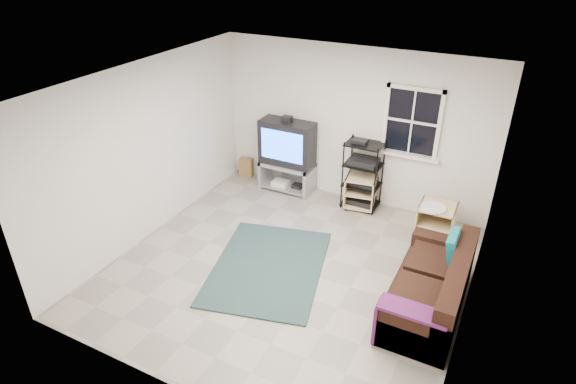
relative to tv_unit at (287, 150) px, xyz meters
The scene contains 8 objects.
room 2.16m from the tv_unit, ahead, with size 4.60×4.62×4.60m.
tv_unit is the anchor object (origin of this frame).
av_rack 1.40m from the tv_unit, ahead, with size 0.59×0.43×1.19m.
side_table_left 1.44m from the tv_unit, ahead, with size 0.55×0.55×0.57m.
side_table_right 2.75m from the tv_unit, ahead, with size 0.53×0.56×0.60m.
sofa 3.60m from the tv_unit, 33.65° to the right, with size 0.81×1.83×0.84m.
shag_rug 2.44m from the tv_unit, 69.58° to the right, with size 1.46×2.01×0.02m, color black.
paper_bag 1.12m from the tv_unit, behind, with size 0.25×0.16×0.35m, color olive.
Camera 1 is at (2.41, -4.78, 4.13)m, focal length 30.00 mm.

